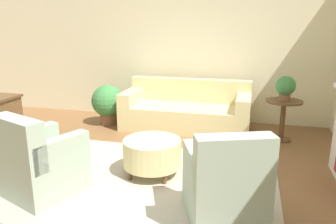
# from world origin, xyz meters

# --- Properties ---
(ground_plane) EXTENTS (16.00, 16.00, 0.00)m
(ground_plane) POSITION_xyz_m (0.00, 0.00, 0.00)
(ground_plane) COLOR brown
(wall_back) EXTENTS (9.84, 0.12, 2.80)m
(wall_back) POSITION_xyz_m (0.00, 2.98, 1.40)
(wall_back) COLOR beige
(wall_back) RESTS_ON ground_plane
(rug) EXTENTS (3.15, 2.37, 0.01)m
(rug) POSITION_xyz_m (0.00, 0.00, 0.01)
(rug) COLOR #B2A893
(rug) RESTS_ON ground_plane
(couch) EXTENTS (2.29, 0.98, 0.86)m
(couch) POSITION_xyz_m (0.04, 2.30, 0.31)
(couch) COLOR beige
(couch) RESTS_ON ground_plane
(armchair_left) EXTENTS (0.91, 0.94, 0.94)m
(armchair_left) POSITION_xyz_m (-1.01, -0.58, 0.37)
(armchair_left) COLOR #9EB29E
(armchair_left) RESTS_ON rug
(armchair_right) EXTENTS (0.91, 0.94, 0.94)m
(armchair_right) POSITION_xyz_m (1.01, -0.58, 0.37)
(armchair_right) COLOR #9EB29E
(armchair_right) RESTS_ON rug
(ottoman_table) EXTENTS (0.73, 0.73, 0.46)m
(ottoman_table) POSITION_xyz_m (0.03, 0.22, 0.30)
(ottoman_table) COLOR beige
(ottoman_table) RESTS_ON rug
(side_table) EXTENTS (0.58, 0.58, 0.68)m
(side_table) POSITION_xyz_m (1.71, 2.00, 0.47)
(side_table) COLOR brown
(side_table) RESTS_ON ground_plane
(potted_plant_on_side_table) EXTENTS (0.31, 0.31, 0.40)m
(potted_plant_on_side_table) POSITION_xyz_m (1.71, 2.00, 0.90)
(potted_plant_on_side_table) COLOR brown
(potted_plant_on_side_table) RESTS_ON side_table
(potted_plant_floor) EXTENTS (0.61, 0.61, 0.76)m
(potted_plant_floor) POSITION_xyz_m (-1.45, 2.14, 0.43)
(potted_plant_floor) COLOR brown
(potted_plant_floor) RESTS_ON ground_plane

